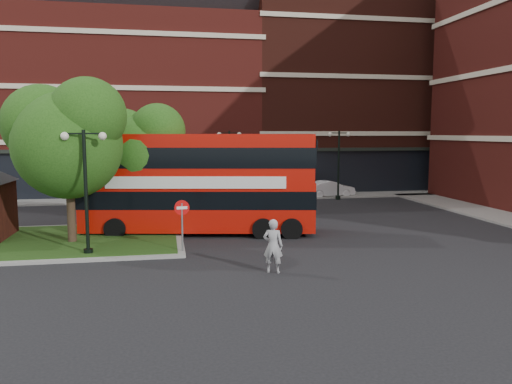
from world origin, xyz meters
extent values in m
plane|color=black|center=(0.00, 0.00, 0.00)|extent=(120.00, 120.00, 0.00)
cube|color=slate|center=(0.00, 16.50, 0.06)|extent=(44.00, 3.00, 0.12)
cube|color=maroon|center=(-8.00, 24.00, 7.00)|extent=(26.00, 12.00, 14.00)
cube|color=#471911|center=(14.00, 24.00, 8.00)|extent=(18.00, 12.00, 16.00)
cube|color=gray|center=(-8.00, 3.00, 0.06)|extent=(12.60, 7.60, 0.12)
cube|color=#19380F|center=(-8.00, 3.00, 0.07)|extent=(12.00, 7.00, 0.15)
cylinder|color=#2D2116|center=(-6.50, 2.50, 1.96)|extent=(0.36, 0.36, 3.92)
sphere|color=#1E4812|center=(-6.50, 2.50, 4.34)|extent=(4.60, 4.60, 4.60)
sphere|color=#1E4812|center=(-7.65, 3.19, 5.25)|extent=(3.45, 3.45, 3.45)
sphere|color=#1E4812|center=(-5.58, 2.04, 5.60)|extent=(3.22, 3.22, 3.22)
cylinder|color=#2D2116|center=(-3.50, 5.00, 1.74)|extent=(0.36, 0.36, 3.47)
sphere|color=#1E4812|center=(-3.50, 5.00, 3.84)|extent=(3.80, 3.80, 3.80)
sphere|color=#1E4812|center=(-4.45, 5.57, 4.65)|extent=(2.85, 2.85, 2.85)
sphere|color=#1E4812|center=(-2.74, 4.62, 4.96)|extent=(2.66, 2.66, 2.66)
cylinder|color=black|center=(-5.50, 0.20, 2.50)|extent=(0.14, 0.14, 5.00)
cylinder|color=black|center=(-5.50, 0.20, 0.15)|extent=(0.36, 0.36, 0.30)
cube|color=black|center=(-5.50, 0.20, 4.85)|extent=(1.40, 0.06, 0.06)
sphere|color=#F2EACC|center=(-6.20, 0.20, 4.75)|extent=(0.32, 0.32, 0.32)
sphere|color=#F2EACC|center=(-4.80, 0.20, 4.75)|extent=(0.32, 0.32, 0.32)
cylinder|color=black|center=(2.00, 14.50, 2.50)|extent=(0.14, 0.14, 5.00)
cylinder|color=black|center=(2.00, 14.50, 0.15)|extent=(0.36, 0.36, 0.30)
cube|color=black|center=(2.00, 14.50, 4.85)|extent=(1.40, 0.06, 0.06)
sphere|color=#F2EACC|center=(1.30, 14.50, 4.75)|extent=(0.32, 0.32, 0.32)
sphere|color=#F2EACC|center=(2.70, 14.50, 4.75)|extent=(0.32, 0.32, 0.32)
cylinder|color=black|center=(10.00, 14.50, 2.50)|extent=(0.14, 0.14, 5.00)
cylinder|color=black|center=(10.00, 14.50, 0.15)|extent=(0.36, 0.36, 0.30)
cube|color=black|center=(10.00, 14.50, 4.85)|extent=(1.40, 0.06, 0.06)
sphere|color=#F2EACC|center=(9.30, 14.50, 4.75)|extent=(0.32, 0.32, 0.32)
sphere|color=#F2EACC|center=(10.70, 14.50, 4.75)|extent=(0.32, 0.32, 0.32)
cube|color=#B01007|center=(-0.84, 4.00, 1.51)|extent=(11.34, 4.50, 2.11)
cube|color=#B01007|center=(-0.84, 4.00, 3.62)|extent=(11.22, 4.46, 2.11)
cube|color=black|center=(-0.84, 4.00, 3.73)|extent=(11.34, 4.50, 0.96)
cube|color=silver|center=(-1.08, 2.73, 2.62)|extent=(8.16, 1.56, 0.55)
imported|color=#9C9B9E|center=(1.22, -3.39, 0.95)|extent=(0.82, 0.68, 1.91)
imported|color=#B5B7BD|center=(0.01, 15.98, 0.79)|extent=(4.84, 2.43, 1.58)
imported|color=white|center=(9.87, 16.00, 0.62)|extent=(3.93, 1.83, 1.25)
cylinder|color=slate|center=(-1.80, -0.08, 1.04)|extent=(0.08, 0.08, 2.08)
cylinder|color=red|center=(-1.80, -0.08, 1.89)|extent=(0.61, 0.12, 0.61)
cube|color=white|center=(-1.80, -0.08, 1.89)|extent=(0.43, 0.09, 0.11)
camera|label=1|loc=(-2.42, -20.05, 4.90)|focal=35.00mm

